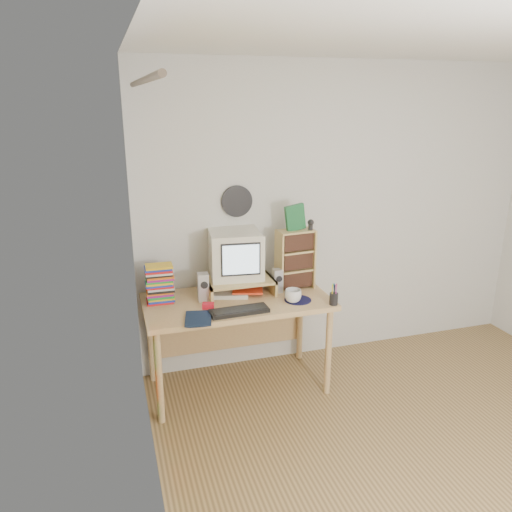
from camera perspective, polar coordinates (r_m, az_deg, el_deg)
floor at (r=3.54m, az=22.33°, el=-22.43°), size 3.50×3.50×0.00m
back_wall at (r=4.32m, az=9.81°, el=4.59°), size 3.50×0.00×3.50m
left_wall at (r=2.23m, az=-11.27°, el=-8.06°), size 0.00×3.50×3.50m
curtain at (r=2.71m, az=-11.39°, el=-5.63°), size 0.00×2.20×2.20m
wall_disc at (r=3.94m, az=-2.20°, el=6.27°), size 0.25×0.02×0.25m
desk at (r=3.90m, az=-2.40°, el=-6.45°), size 1.40×0.70×0.75m
monitor_riser at (r=3.86m, az=-1.86°, el=-3.04°), size 0.52×0.30×0.12m
crt_monitor at (r=3.83m, az=-2.31°, el=0.08°), size 0.42×0.42×0.36m
speaker_left at (r=3.75m, az=-6.05°, el=-3.56°), size 0.09×0.09×0.22m
speaker_right at (r=3.90m, az=2.47°, el=-2.83°), size 0.07×0.07×0.19m
keyboard at (r=3.55m, az=-1.92°, el=-6.30°), size 0.42×0.16×0.03m
dvd_stack at (r=3.76m, az=-10.94°, el=-3.24°), size 0.20×0.14×0.28m
cd_rack at (r=3.95m, az=4.50°, el=-0.37°), size 0.30×0.18×0.48m
mug at (r=3.73m, az=4.26°, el=-4.57°), size 0.16×0.16×0.10m
diary at (r=3.46m, az=-8.11°, el=-6.99°), size 0.25×0.21×0.04m
mousepad at (r=3.78m, az=4.80°, el=-5.02°), size 0.26×0.26×0.00m
pen_cup at (r=3.71m, az=8.88°, el=-4.61°), size 0.06×0.06×0.13m
papers at (r=3.88m, az=-2.20°, el=-4.14°), size 0.31×0.26×0.04m
red_box at (r=3.64m, az=-5.49°, el=-5.68°), size 0.09×0.07×0.04m
game_box at (r=3.86m, az=4.49°, el=4.40°), size 0.16×0.05×0.20m
webcam at (r=3.89m, az=6.26°, el=3.58°), size 0.05×0.05×0.08m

